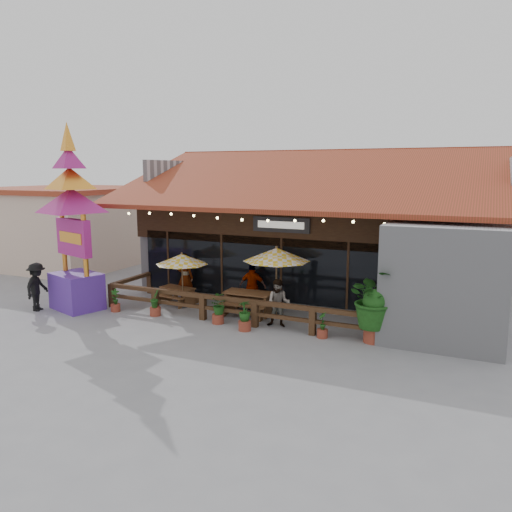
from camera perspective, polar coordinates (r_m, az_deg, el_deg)
The scene contains 19 objects.
ground at distance 17.04m, azimuth 2.14°, elevation -7.84°, with size 100.00×100.00×0.00m, color gray.
restaurant_building at distance 22.63m, azimuth 9.16°, elevation 2.16°, with size 15.50×14.73×6.09m.
patio_railing at distance 17.59m, azimuth -5.02°, elevation -5.23°, with size 10.00×2.60×0.92m.
neighbor_building at distance 29.98m, azimuth -20.64°, elevation 3.36°, with size 8.40×8.40×4.22m.
umbrella_left at distance 18.96m, azimuth -8.47°, elevation -0.39°, with size 2.61×2.61×2.12m.
umbrella_right at distance 17.56m, azimuth 2.36°, elevation 0.14°, with size 3.17×3.17×2.54m.
picnic_table_left at distance 19.75m, azimuth -8.94°, elevation -4.16°, with size 1.53×1.38×0.65m.
picnic_table_right at distance 18.07m, azimuth -0.83°, elevation -4.95°, with size 1.79×1.57×0.84m.
thai_sign_tower at distance 19.46m, azimuth -20.33°, elevation 5.45°, with size 3.43×3.43×7.37m.
tropical_plant at distance 15.41m, azimuth 13.46°, elevation -4.91°, with size 2.19×2.13×2.31m.
diner_a at distance 19.99m, azimuth -8.10°, elevation -2.42°, with size 0.71×0.46×1.93m, color #352111.
diner_b at distance 16.63m, azimuth 2.60°, elevation -5.41°, with size 0.78×0.61×1.61m, color #352111.
diner_c at distance 18.61m, azimuth -0.37°, elevation -3.50°, with size 1.04×0.43×1.77m, color #352111.
pedestrian at distance 20.17m, azimuth -23.75°, elevation -3.24°, with size 1.17×0.67×1.80m, color black.
planter_a at distance 19.19m, azimuth -15.78°, elevation -5.08°, with size 0.36×0.35×0.85m.
planter_b at distance 18.30m, azimuth -11.46°, elevation -5.39°, with size 0.39×0.39×0.96m.
planter_c at distance 17.06m, azimuth -4.38°, elevation -5.89°, with size 0.69×0.62×0.99m.
planter_d at distance 16.29m, azimuth -1.30°, elevation -6.89°, with size 0.54×0.54×1.01m.
planter_e at distance 15.79m, azimuth 7.60°, elevation -8.03°, with size 0.34×0.36×0.83m.
Camera 1 is at (6.14, -15.04, 5.15)m, focal length 35.00 mm.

